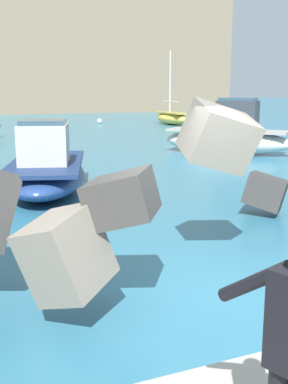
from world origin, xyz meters
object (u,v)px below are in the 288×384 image
Objects in this scene: boat_near_centre at (47,170)px; boat_near_right at (172,118)px; mooring_buoy_middle at (100,121)px; boat_mid_centre at (229,136)px.

boat_near_centre is 28.45m from boat_near_right.
boat_near_centre is at bearing -110.57° from mooring_buoy_middle.
boat_near_centre is 10.55m from boat_mid_centre.
boat_near_centre is 0.90× the size of boat_near_right.
mooring_buoy_middle is (10.28, 27.38, -0.41)m from boat_near_centre.
boat_mid_centre is 12.22× the size of mooring_buoy_middle.
boat_near_right reaches higher than boat_mid_centre.
boat_near_centre is 29.25m from mooring_buoy_middle.
boat_mid_centre is at bearing -92.80° from mooring_buoy_middle.
boat_near_right is at bearing 71.16° from boat_mid_centre.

